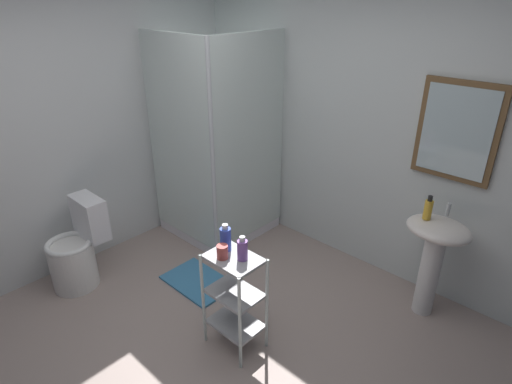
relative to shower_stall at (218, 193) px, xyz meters
name	(u,v)px	position (x,y,z in m)	size (l,w,h in m)	color
ground_plane	(208,365)	(1.22, -1.23, -0.47)	(4.20, 4.20, 0.02)	gray
wall_back	(368,128)	(1.23, 0.62, 0.79)	(4.20, 0.14, 2.50)	silver
wall_left	(52,132)	(-0.63, -1.23, 0.79)	(0.10, 4.20, 2.50)	silver
shower_stall	(218,193)	(0.00, 0.00, 0.00)	(0.92, 0.92, 2.00)	white
pedestal_sink	(434,249)	(2.05, 0.29, 0.12)	(0.46, 0.37, 0.81)	white
sink_faucet	(448,209)	(2.05, 0.41, 0.40)	(0.03, 0.03, 0.10)	silver
toilet	(77,251)	(-0.26, -1.37, -0.15)	(0.37, 0.49, 0.76)	white
storage_cart	(235,295)	(1.22, -0.96, -0.03)	(0.38, 0.28, 0.74)	silver
hand_soap_bottle	(428,209)	(1.96, 0.26, 0.43)	(0.06, 0.06, 0.18)	gold
shampoo_bottle_blue	(226,239)	(1.12, -0.93, 0.36)	(0.07, 0.07, 0.19)	#314AB9
conditioner_bottle_purple	(242,249)	(1.28, -0.93, 0.35)	(0.07, 0.07, 0.17)	#814EA5
rinse_cup	(222,252)	(1.17, -1.01, 0.32)	(0.07, 0.07, 0.09)	#B24742
bath_mat	(198,281)	(0.48, -0.70, -0.45)	(0.60, 0.40, 0.02)	teal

